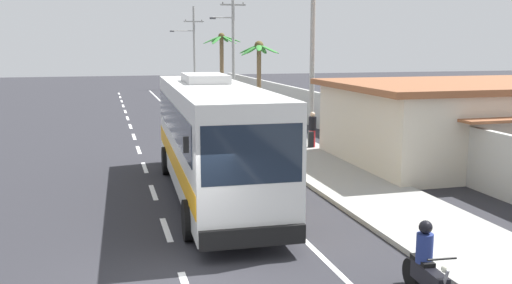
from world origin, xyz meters
The scene contains 14 objects.
sidewalk_kerb centered at (6.80, 10.00, 0.07)m, with size 3.20×90.00×0.14m, color #999993.
lane_markings centered at (2.05, 14.44, 0.00)m, with size 3.40×71.00×0.01m.
boundary_wall centered at (10.60, 14.00, 1.04)m, with size 0.24×60.00×2.08m, color #B2B2AD.
coach_bus_foreground centered at (1.83, 6.68, 2.00)m, with size 3.16×11.72×3.85m.
motorcycle_beside_bus centered at (4.33, -1.88, 0.64)m, with size 0.56×1.96×1.55m.
motorcycle_trailing centered at (4.36, 15.52, 0.67)m, with size 0.56×1.96×1.65m.
pedestrian_midwalk centered at (6.78, 14.34, 1.05)m, with size 0.36×0.36×1.75m.
pedestrian_far_walk centered at (7.78, 13.35, 1.00)m, with size 0.36×0.36×1.64m.
utility_pole_mid centered at (8.56, 15.56, 5.13)m, with size 1.92×0.24×9.88m.
utility_pole_far centered at (8.60, 33.52, 5.04)m, with size 2.88×0.24×9.57m.
utility_pole_distant centered at (8.25, 51.48, 4.73)m, with size 3.72×0.24×8.91m.
palm_nearest centered at (8.65, 38.07, 4.02)m, with size 3.41×3.11×5.84m.
palm_second centered at (7.91, 23.15, 3.78)m, with size 2.58×2.63×5.05m.
roadside_building centered at (14.70, 9.22, 1.68)m, with size 14.26×8.33×3.33m.
Camera 1 is at (-1.43, -10.77, 4.83)m, focal length 39.54 mm.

